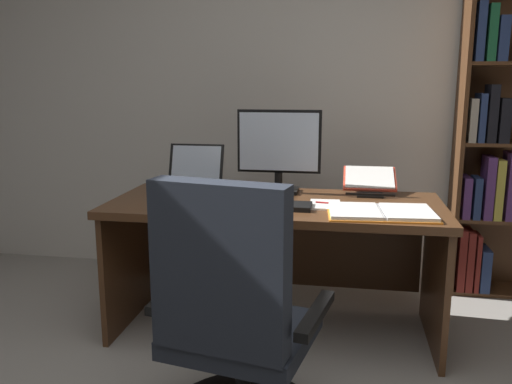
% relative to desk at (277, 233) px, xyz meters
% --- Properties ---
extents(wall_back, '(5.40, 0.12, 2.83)m').
position_rel_desk_xyz_m(wall_back, '(0.02, 0.91, 0.89)').
color(wall_back, beige).
rests_on(wall_back, ground).
extents(desk, '(1.71, 0.74, 0.71)m').
position_rel_desk_xyz_m(desk, '(0.00, 0.00, 0.00)').
color(desk, '#4C2D19').
rests_on(desk, ground).
extents(office_chair, '(0.67, 0.60, 1.01)m').
position_rel_desk_xyz_m(office_chair, '(-0.03, -0.99, -0.10)').
color(office_chair, black).
rests_on(office_chair, ground).
extents(monitor, '(0.46, 0.16, 0.46)m').
position_rel_desk_xyz_m(monitor, '(-0.01, 0.17, 0.42)').
color(monitor, black).
rests_on(monitor, desk).
extents(laptop, '(0.33, 0.33, 0.24)m').
position_rel_desk_xyz_m(laptop, '(-0.52, 0.18, 0.24)').
color(laptop, black).
rests_on(laptop, desk).
extents(keyboard, '(0.42, 0.15, 0.02)m').
position_rel_desk_xyz_m(keyboard, '(-0.01, -0.22, 0.20)').
color(keyboard, black).
rests_on(keyboard, desk).
extents(computer_mouse, '(0.06, 0.10, 0.04)m').
position_rel_desk_xyz_m(computer_mouse, '(-0.31, -0.22, 0.21)').
color(computer_mouse, black).
rests_on(computer_mouse, desk).
extents(reading_stand_with_book, '(0.29, 0.28, 0.13)m').
position_rel_desk_xyz_m(reading_stand_with_book, '(0.49, 0.23, 0.26)').
color(reading_stand_with_book, black).
rests_on(reading_stand_with_book, desk).
extents(open_binder, '(0.51, 0.35, 0.02)m').
position_rel_desk_xyz_m(open_binder, '(0.52, -0.27, 0.20)').
color(open_binder, orange).
rests_on(open_binder, desk).
extents(notepad, '(0.16, 0.22, 0.01)m').
position_rel_desk_xyz_m(notepad, '(0.26, -0.13, 0.20)').
color(notepad, silver).
rests_on(notepad, desk).
extents(pen, '(0.14, 0.03, 0.01)m').
position_rel_desk_xyz_m(pen, '(0.28, -0.13, 0.20)').
color(pen, maroon).
rests_on(pen, notepad).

